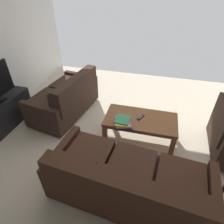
% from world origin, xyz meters
% --- Properties ---
extents(ground_plane, '(5.39, 5.29, 0.01)m').
position_xyz_m(ground_plane, '(0.00, 0.00, -0.00)').
color(ground_plane, beige).
extents(sofa_main, '(1.98, 1.03, 0.82)m').
position_xyz_m(sofa_main, '(-0.11, 1.12, 0.35)').
color(sofa_main, black).
rests_on(sofa_main, ground).
extents(loveseat_near, '(1.01, 1.54, 0.86)m').
position_xyz_m(loveseat_near, '(1.39, -0.41, 0.37)').
color(loveseat_near, black).
rests_on(loveseat_near, ground).
extents(coffee_table, '(1.16, 0.61, 0.44)m').
position_xyz_m(coffee_table, '(-0.11, -0.02, 0.38)').
color(coffee_table, brown).
rests_on(coffee_table, ground).
extents(tv_stand, '(0.40, 1.24, 0.54)m').
position_xyz_m(tv_stand, '(2.35, 0.29, 0.27)').
color(tv_stand, black).
rests_on(tv_stand, ground).
extents(book_stack, '(0.31, 0.35, 0.10)m').
position_xyz_m(book_stack, '(0.14, 0.20, 0.49)').
color(book_stack, black).
rests_on(book_stack, coffee_table).
extents(tv_remote, '(0.11, 0.16, 0.02)m').
position_xyz_m(tv_remote, '(-0.11, -0.04, 0.45)').
color(tv_remote, black).
rests_on(tv_remote, coffee_table).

